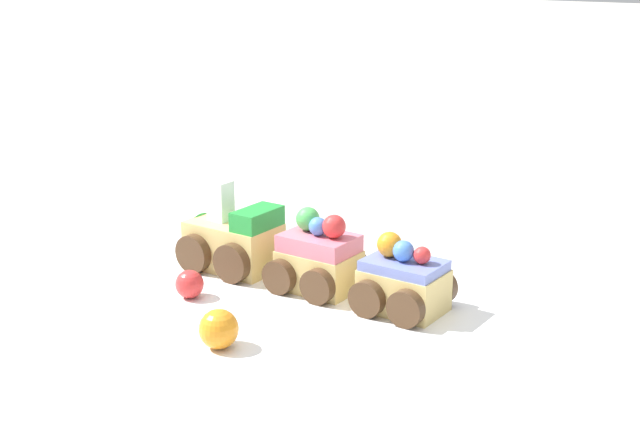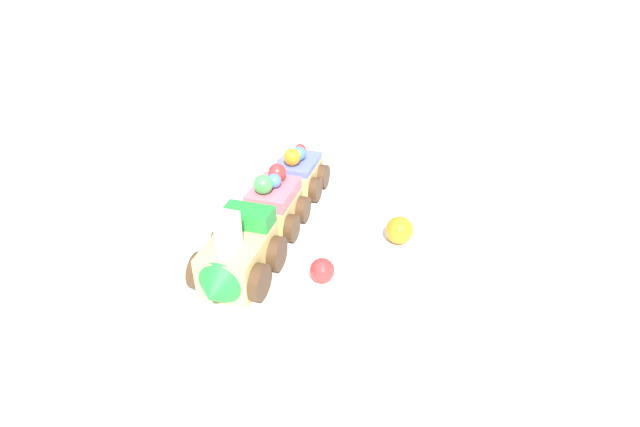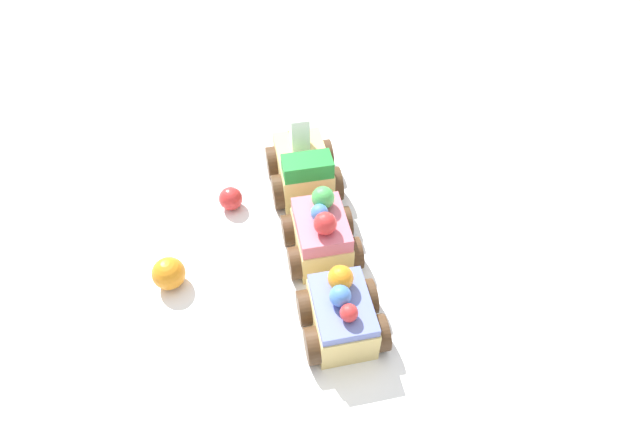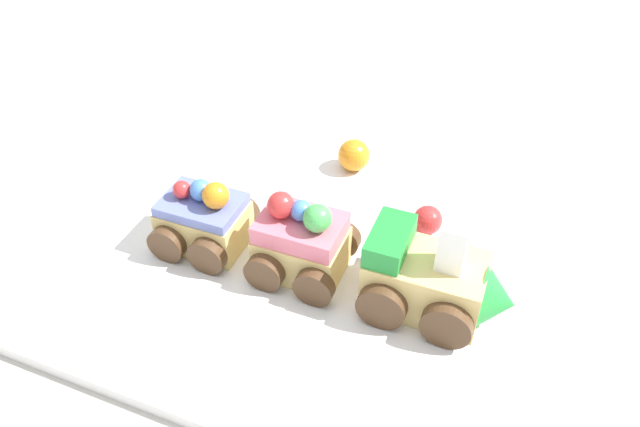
% 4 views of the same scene
% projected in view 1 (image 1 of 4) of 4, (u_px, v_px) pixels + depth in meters
% --- Properties ---
extents(ground_plane, '(10.00, 10.00, 0.00)m').
position_uv_depth(ground_plane, '(285.00, 303.00, 0.81)').
color(ground_plane, beige).
extents(display_board, '(0.78, 0.35, 0.01)m').
position_uv_depth(display_board, '(285.00, 297.00, 0.81)').
color(display_board, white).
rests_on(display_board, ground_plane).
extents(cake_train_locomotive, '(0.11, 0.07, 0.08)m').
position_uv_depth(cake_train_locomotive, '(228.00, 241.00, 0.86)').
color(cake_train_locomotive, '#E5C675').
rests_on(cake_train_locomotive, display_board).
extents(cake_car_strawberry, '(0.07, 0.07, 0.07)m').
position_uv_depth(cake_car_strawberry, '(319.00, 260.00, 0.81)').
color(cake_car_strawberry, '#E5C675').
rests_on(cake_car_strawberry, display_board).
extents(cake_car_blueberry, '(0.07, 0.07, 0.07)m').
position_uv_depth(cake_car_blueberry, '(403.00, 284.00, 0.76)').
color(cake_car_blueberry, '#E5C675').
rests_on(cake_car_blueberry, display_board).
extents(gumball_red, '(0.03, 0.03, 0.03)m').
position_uv_depth(gumball_red, '(190.00, 284.00, 0.79)').
color(gumball_red, red).
rests_on(gumball_red, display_board).
extents(gumball_orange, '(0.03, 0.03, 0.03)m').
position_uv_depth(gumball_orange, '(219.00, 329.00, 0.69)').
color(gumball_orange, orange).
rests_on(gumball_orange, display_board).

